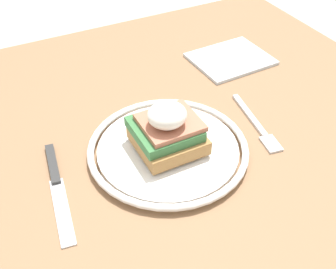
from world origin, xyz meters
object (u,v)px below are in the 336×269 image
Objects in this scene: fork at (257,125)px; napkin at (231,59)px; sandwich at (167,130)px; plate at (168,149)px; knife at (57,183)px.

fork is 0.20m from napkin.
sandwich is at bearing -3.21° from fork.
sandwich is 0.16m from fork.
plate reaches higher than fork.
sandwich is 0.64× the size of napkin.
plate is 0.04m from sandwich.
plate is 2.53× the size of sandwich.
sandwich reaches higher than knife.
fork is at bearing 176.76° from plate.
fork is 1.03× the size of napkin.
plate is 1.62× the size of napkin.
napkin is (-0.07, -0.18, 0.00)m from fork.
knife is at bearing -4.14° from fork.
sandwich reaches higher than fork.
napkin is (-0.23, -0.18, -0.00)m from plate.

